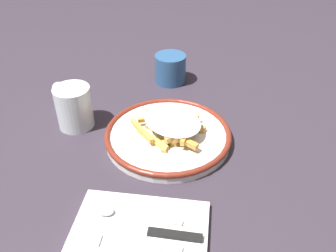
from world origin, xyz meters
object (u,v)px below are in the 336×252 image
(fork, at_px, (127,244))
(water_glass, at_px, (74,107))
(napkin, at_px, (139,234))
(spoon, at_px, (124,214))
(fries_heap, at_px, (171,125))
(knife, at_px, (150,232))
(plate, at_px, (168,135))
(coffee_mug, at_px, (170,68))
(salt_shaker, at_px, (60,95))

(fork, height_order, water_glass, water_glass)
(napkin, relative_size, spoon, 1.49)
(fries_heap, distance_m, napkin, 0.27)
(napkin, xyz_separation_m, knife, (0.00, -0.02, 0.01))
(plate, bearing_deg, coffee_mug, 10.58)
(fries_heap, xyz_separation_m, water_glass, (0.00, 0.23, 0.01))
(fork, bearing_deg, plate, -0.87)
(napkin, xyz_separation_m, water_glass, (0.28, 0.23, 0.04))
(plate, relative_size, water_glass, 2.84)
(coffee_mug, bearing_deg, fries_heap, -168.00)
(fries_heap, bearing_deg, plate, 141.91)
(knife, xyz_separation_m, salt_shaker, (0.34, 0.32, 0.02))
(knife, relative_size, coffee_mug, 1.86)
(plate, xyz_separation_m, salt_shaker, (0.08, 0.30, 0.02))
(fork, relative_size, water_glass, 1.77)
(plate, height_order, spoon, plate)
(plate, relative_size, napkin, 1.25)
(napkin, relative_size, salt_shaker, 3.22)
(knife, distance_m, salt_shaker, 0.47)
(spoon, xyz_separation_m, coffee_mug, (0.51, 0.02, 0.02))
(fork, height_order, spoon, spoon)
(plate, bearing_deg, knife, -174.27)
(salt_shaker, bearing_deg, water_glass, -133.33)
(plate, relative_size, salt_shaker, 4.04)
(plate, distance_m, spoon, 0.24)
(fries_heap, bearing_deg, spoon, 172.44)
(knife, height_order, spoon, spoon)
(knife, bearing_deg, fork, 133.86)
(napkin, relative_size, fork, 1.28)
(plate, height_order, salt_shaker, salt_shaker)
(napkin, height_order, fork, fork)
(spoon, bearing_deg, water_glass, 38.27)
(fries_heap, relative_size, salt_shaker, 2.66)
(fries_heap, distance_m, fork, 0.30)
(plate, distance_m, knife, 0.27)
(spoon, bearing_deg, fork, -157.87)
(plate, distance_m, water_glass, 0.23)
(spoon, height_order, salt_shaker, salt_shaker)
(plate, distance_m, coffee_mug, 0.28)
(fries_heap, height_order, coffee_mug, coffee_mug)
(knife, distance_m, water_glass, 0.38)
(knife, xyz_separation_m, water_glass, (0.28, 0.25, 0.03))
(fries_heap, relative_size, coffee_mug, 1.66)
(fries_heap, relative_size, spoon, 1.23)
(napkin, height_order, water_glass, water_glass)
(spoon, xyz_separation_m, water_glass, (0.25, 0.20, 0.03))
(fries_heap, relative_size, water_glass, 1.87)
(fries_heap, bearing_deg, salt_shaker, 76.60)
(coffee_mug, distance_m, salt_shaker, 0.31)
(salt_shaker, bearing_deg, plate, -104.90)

